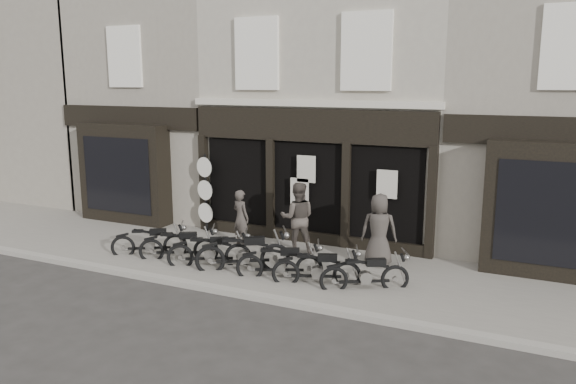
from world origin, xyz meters
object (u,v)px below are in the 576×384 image
at_px(motorcycle_0, 150,244).
at_px(advert_sign_post, 206,196).
at_px(man_right, 379,230).
at_px(motorcycle_4, 280,265).
at_px(motorcycle_6, 366,277).
at_px(motorcycle_5, 317,272).
at_px(motorcycle_1, 180,248).
at_px(motorcycle_2, 210,254).
at_px(motorcycle_3, 244,256).
at_px(man_centre, 298,218).
at_px(man_left, 241,217).

height_order(motorcycle_0, advert_sign_post, advert_sign_post).
relative_size(man_right, advert_sign_post, 0.73).
bearing_deg(motorcycle_4, advert_sign_post, 122.03).
bearing_deg(motorcycle_6, motorcycle_5, 158.31).
height_order(motorcycle_1, motorcycle_5, motorcycle_1).
bearing_deg(motorcycle_5, motorcycle_6, -13.09).
bearing_deg(motorcycle_4, motorcycle_2, 156.93).
relative_size(motorcycle_1, motorcycle_3, 0.91).
height_order(motorcycle_0, motorcycle_3, motorcycle_3).
height_order(motorcycle_4, man_centre, man_centre).
bearing_deg(motorcycle_6, motorcycle_2, 152.13).
bearing_deg(motorcycle_4, motorcycle_5, -24.84).
height_order(motorcycle_3, man_right, man_right).
bearing_deg(motorcycle_3, motorcycle_5, -36.06).
distance_m(motorcycle_4, motorcycle_6, 2.05).
bearing_deg(advert_sign_post, man_left, -14.41).
distance_m(motorcycle_5, man_right, 2.14).
distance_m(motorcycle_0, man_right, 6.04).
bearing_deg(motorcycle_6, man_left, 127.64).
bearing_deg(man_right, man_left, -14.35).
bearing_deg(motorcycle_3, man_centre, 39.00).
distance_m(motorcycle_0, man_left, 2.56).
bearing_deg(motorcycle_0, man_left, 13.29).
distance_m(motorcycle_5, advert_sign_post, 5.57).
xyz_separation_m(motorcycle_4, man_centre, (-0.42, 1.92, 0.68)).
height_order(motorcycle_4, man_left, man_left).
relative_size(motorcycle_0, advert_sign_post, 0.72).
xyz_separation_m(motorcycle_3, man_left, (-1.10, 1.77, 0.46)).
distance_m(motorcycle_1, motorcycle_3, 1.92).
bearing_deg(motorcycle_4, man_right, 21.51).
bearing_deg(motorcycle_5, motorcycle_2, 158.38).
bearing_deg(man_right, motorcycle_5, 51.02).
height_order(motorcycle_2, motorcycle_3, motorcycle_3).
xyz_separation_m(motorcycle_0, man_left, (1.77, 1.76, 0.52)).
xyz_separation_m(motorcycle_3, man_centre, (0.63, 1.80, 0.63)).
relative_size(man_left, man_right, 0.86).
height_order(motorcycle_0, motorcycle_1, motorcycle_1).
distance_m(motorcycle_2, motorcycle_4, 1.96).
bearing_deg(man_centre, motorcycle_6, 120.98).
height_order(motorcycle_2, man_right, man_right).
relative_size(motorcycle_0, man_centre, 0.94).
bearing_deg(advert_sign_post, motorcycle_6, -12.59).
distance_m(motorcycle_4, motorcycle_5, 0.95).
relative_size(motorcycle_3, man_right, 1.15).
relative_size(motorcycle_1, man_left, 1.21).
distance_m(motorcycle_1, motorcycle_4, 2.97).
distance_m(motorcycle_0, motorcycle_6, 5.97).
xyz_separation_m(motorcycle_2, man_centre, (1.54, 1.91, 0.67)).
bearing_deg(motorcycle_2, man_right, -2.03).
bearing_deg(man_left, motorcycle_0, 65.09).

